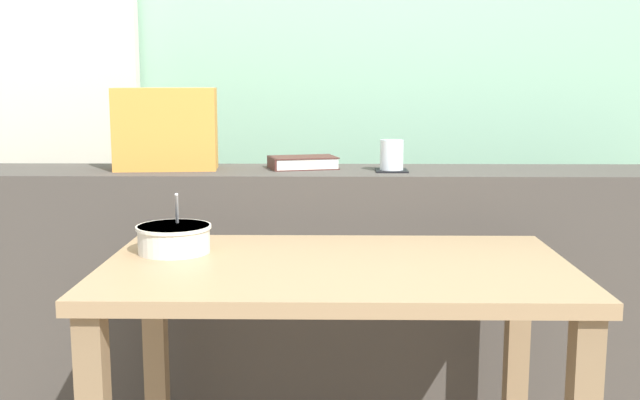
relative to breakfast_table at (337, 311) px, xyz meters
The scene contains 9 objects.
outdoor_backdrop 1.44m from the breakfast_table, 94.49° to the left, with size 4.80×0.08×2.80m, color #84B293.
curtain_left_panel 1.64m from the breakfast_table, 132.88° to the left, with size 0.56×0.06×2.50m, color beige.
dark_console_ledge 0.66m from the breakfast_table, 98.53° to the left, with size 2.80×0.35×0.89m, color #423D38.
breakfast_table is the anchor object (origin of this frame).
coaster_square 0.68m from the breakfast_table, 73.40° to the left, with size 0.10×0.10×0.01m, color black.
juice_glass 0.70m from the breakfast_table, 73.40° to the left, with size 0.07×0.07×0.09m.
closed_book 0.74m from the breakfast_table, 99.14° to the left, with size 0.24×0.19×0.04m.
throw_pillow 0.92m from the breakfast_table, 130.69° to the left, with size 0.32×0.14×0.26m, color #D18938.
soup_bowl 0.46m from the breakfast_table, 165.23° to the left, with size 0.19×0.19×0.16m.
Camera 1 is at (0.08, -1.84, 1.17)m, focal length 42.18 mm.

